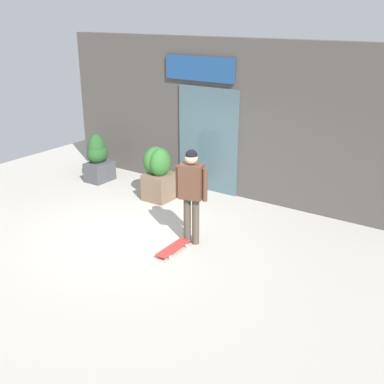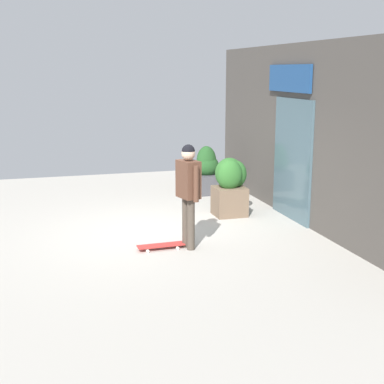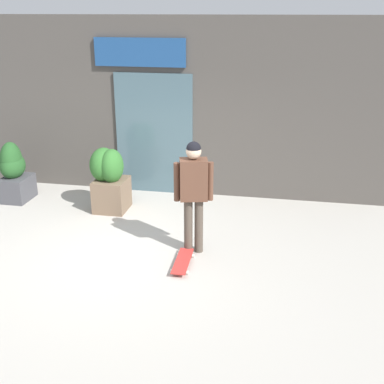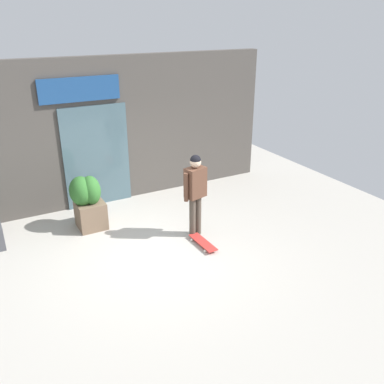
% 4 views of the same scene
% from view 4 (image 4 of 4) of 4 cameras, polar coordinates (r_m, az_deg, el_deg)
% --- Properties ---
extents(ground_plane, '(12.00, 12.00, 0.00)m').
position_cam_4_polar(ground_plane, '(8.11, -5.19, -8.25)').
color(ground_plane, '#B2ADA3').
extents(building_facade, '(8.50, 0.31, 3.42)m').
position_cam_4_polar(building_facade, '(9.95, -12.30, 8.02)').
color(building_facade, '#4C4742').
rests_on(building_facade, ground_plane).
extents(skateboarder, '(0.57, 0.35, 1.75)m').
position_cam_4_polar(skateboarder, '(8.20, 0.47, 0.66)').
color(skateboarder, '#4C4238').
rests_on(skateboarder, ground_plane).
extents(skateboard, '(0.28, 0.80, 0.08)m').
position_cam_4_polar(skateboard, '(8.27, 1.53, -6.99)').
color(skateboard, red).
rests_on(skateboard, ground_plane).
extents(planter_box_left, '(0.67, 0.70, 1.17)m').
position_cam_4_polar(planter_box_left, '(8.97, -14.37, -0.88)').
color(planter_box_left, brown).
rests_on(planter_box_left, ground_plane).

